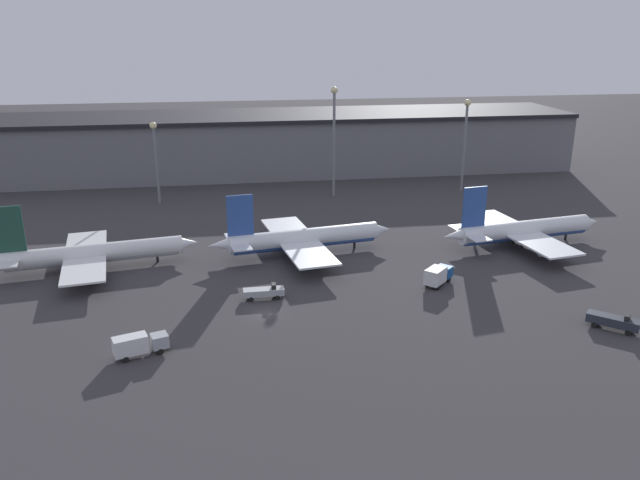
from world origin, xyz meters
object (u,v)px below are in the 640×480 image
airplane_1 (302,239)px  service_vehicle_2 (138,344)px  airplane_2 (523,230)px  service_vehicle_0 (264,292)px  service_vehicle_1 (438,275)px  service_vehicle_3 (613,321)px  airplane_0 (91,254)px

airplane_1 → service_vehicle_2: 46.46m
airplane_2 → service_vehicle_0: 58.48m
service_vehicle_0 → service_vehicle_1: (30.87, 1.20, 0.66)m
airplane_1 → service_vehicle_1: (21.75, -19.48, -1.39)m
service_vehicle_0 → service_vehicle_3: service_vehicle_3 is taller
service_vehicle_1 → service_vehicle_3: size_ratio=0.94×
airplane_1 → service_vehicle_3: size_ratio=5.49×
airplane_0 → service_vehicle_2: airplane_0 is taller
airplane_1 → service_vehicle_0: size_ratio=5.51×
airplane_0 → airplane_2: size_ratio=1.06×
airplane_1 → service_vehicle_2: airplane_1 is taller
service_vehicle_0 → service_vehicle_1: size_ratio=1.07×
service_vehicle_0 → service_vehicle_2: 24.92m
airplane_0 → service_vehicle_3: airplane_0 is taller
airplane_0 → service_vehicle_0: bearing=-39.8°
service_vehicle_2 → service_vehicle_3: bearing=-20.9°
service_vehicle_1 → airplane_1: bearing=93.5°
airplane_1 → service_vehicle_1: airplane_1 is taller
airplane_0 → service_vehicle_2: 37.44m
airplane_2 → service_vehicle_2: airplane_2 is taller
service_vehicle_0 → airplane_1: bearing=65.5°
service_vehicle_0 → service_vehicle_2: size_ratio=0.89×
airplane_0 → service_vehicle_0: 36.42m
service_vehicle_3 → service_vehicle_2: bearing=-140.2°
service_vehicle_2 → service_vehicle_3: service_vehicle_2 is taller
airplane_0 → airplane_1: airplane_0 is taller
airplane_0 → service_vehicle_0: (31.21, -18.68, -1.86)m
airplane_2 → service_vehicle_2: (-73.95, -35.37, -1.48)m
airplane_0 → service_vehicle_2: (12.59, -35.23, -1.27)m
airplane_1 → airplane_0: bearing=174.0°
airplane_1 → airplane_2: (46.21, -1.87, 0.02)m
airplane_2 → service_vehicle_3: 38.46m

